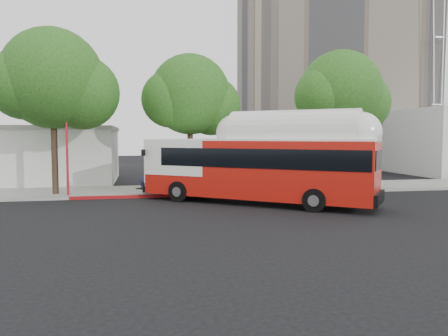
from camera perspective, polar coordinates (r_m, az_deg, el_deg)
name	(u,v)px	position (r m, az deg, el deg)	size (l,w,h in m)	color
ground	(224,206)	(22.01, 0.00, -5.02)	(120.00, 120.00, 0.00)	black
sidewalk	(205,189)	(28.34, -2.51, -2.80)	(60.00, 5.00, 0.15)	gray
curb_strip	(211,195)	(25.80, -1.66, -3.49)	(60.00, 0.30, 0.15)	gray
red_curb_segment	(160,196)	(25.49, -8.34, -3.62)	(10.00, 0.32, 0.16)	maroon
street_tree_left	(61,83)	(27.42, -20.47, 10.38)	(6.67, 5.80, 9.74)	#2D2116
street_tree_mid	(196,98)	(27.72, -3.64, 9.11)	(5.75, 5.00, 8.62)	#2D2116
street_tree_right	(346,95)	(30.51, 15.69, 9.17)	(6.21, 5.40, 9.18)	#2D2116
apartment_tower	(328,17)	(55.88, 13.47, 18.67)	(18.00, 18.00, 37.00)	tan
low_commercial_bldg	(6,154)	(36.70, -26.58, 1.60)	(16.20, 10.20, 4.25)	silver
transit_bus	(257,169)	(22.69, 4.33, -0.16)	(11.79, 9.66, 3.87)	#B4140C
signal_pole	(67,156)	(26.23, -19.80, 1.50)	(0.13, 0.44, 4.69)	red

